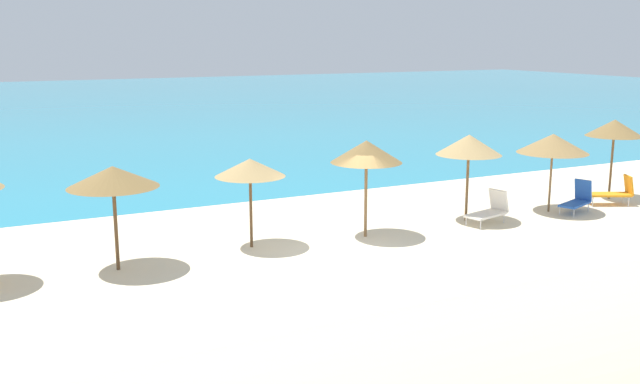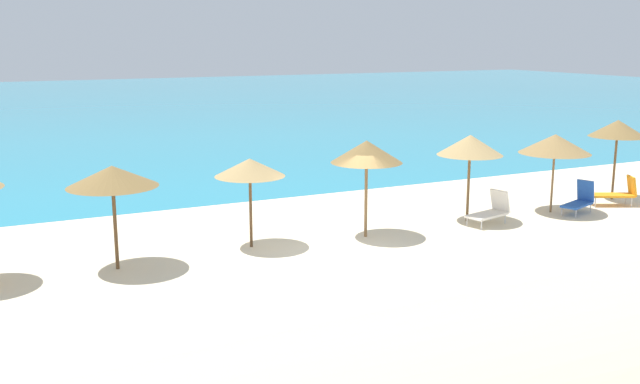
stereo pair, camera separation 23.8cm
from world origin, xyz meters
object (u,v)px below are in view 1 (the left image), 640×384
object	(u,v)px
beach_umbrella_2	(113,177)
lounge_chair_4	(614,192)
beach_umbrella_3	(250,168)
lounge_chair_3	(577,200)
lounge_chair_1	(489,210)
beach_umbrella_7	(615,128)
beach_umbrella_5	(469,145)
beach_umbrella_4	(366,152)
beach_umbrella_6	(553,144)

from	to	relation	value
beach_umbrella_2	lounge_chair_4	xyz separation A→B (m)	(16.96, -0.43, -1.92)
beach_umbrella_3	lounge_chair_4	distance (m)	13.36
lounge_chair_3	lounge_chair_4	bearing A→B (deg)	-103.36
lounge_chair_1	lounge_chair_4	xyz separation A→B (m)	(5.56, 0.10, 0.04)
lounge_chair_3	lounge_chair_4	size ratio (longest dim) A/B	0.89
beach_umbrella_2	lounge_chair_4	size ratio (longest dim) A/B	1.62
beach_umbrella_7	lounge_chair_3	size ratio (longest dim) A/B	1.96
lounge_chair_3	lounge_chair_4	distance (m)	1.96
beach_umbrella_7	beach_umbrella_3	bearing A→B (deg)	179.99
beach_umbrella_3	lounge_chair_1	xyz separation A→B (m)	(7.65, -0.90, -1.82)
beach_umbrella_2	lounge_chair_4	distance (m)	17.07
beach_umbrella_5	lounge_chair_3	bearing A→B (deg)	-10.32
beach_umbrella_5	lounge_chair_1	xyz separation A→B (m)	(0.44, -0.61, -2.02)
lounge_chair_4	beach_umbrella_7	bearing A→B (deg)	-14.51
beach_umbrella_3	lounge_chair_1	bearing A→B (deg)	-6.72
beach_umbrella_4	beach_umbrella_6	size ratio (longest dim) A/B	1.08
beach_umbrella_6	lounge_chair_1	bearing A→B (deg)	-172.72
beach_umbrella_4	lounge_chair_3	bearing A→B (deg)	-3.93
beach_umbrella_5	beach_umbrella_2	bearing A→B (deg)	-179.55
beach_umbrella_3	beach_umbrella_6	xyz separation A→B (m)	(10.48, -0.54, 0.06)
beach_umbrella_2	beach_umbrella_4	distance (m)	7.14
beach_umbrella_3	beach_umbrella_6	distance (m)	10.49
lounge_chair_3	beach_umbrella_4	bearing A→B (deg)	66.17
beach_umbrella_2	beach_umbrella_7	world-z (taller)	beach_umbrella_7
beach_umbrella_5	lounge_chair_4	world-z (taller)	beach_umbrella_5
lounge_chair_1	lounge_chair_3	size ratio (longest dim) A/B	1.09
beach_umbrella_6	lounge_chair_4	distance (m)	3.31
beach_umbrella_7	beach_umbrella_4	bearing A→B (deg)	-177.35
beach_umbrella_5	beach_umbrella_6	distance (m)	3.28
beach_umbrella_4	beach_umbrella_7	xyz separation A→B (m)	(10.50, 0.49, 0.05)
beach_umbrella_2	beach_umbrella_6	world-z (taller)	beach_umbrella_2
lounge_chair_1	lounge_chair_4	world-z (taller)	lounge_chair_4
beach_umbrella_3	beach_umbrella_4	xyz separation A→B (m)	(3.39, -0.49, 0.27)
beach_umbrella_4	lounge_chair_3	distance (m)	8.16
beach_umbrella_4	beach_umbrella_6	distance (m)	7.09
beach_umbrella_4	beach_umbrella_6	bearing A→B (deg)	-0.42
beach_umbrella_7	beach_umbrella_2	bearing A→B (deg)	-178.78
lounge_chair_4	beach_umbrella_3	bearing A→B (deg)	112.37
beach_umbrella_2	lounge_chair_4	world-z (taller)	beach_umbrella_2
beach_umbrella_2	lounge_chair_1	world-z (taller)	beach_umbrella_2
beach_umbrella_4	beach_umbrella_5	size ratio (longest dim) A/B	1.03
beach_umbrella_7	beach_umbrella_6	bearing A→B (deg)	-171.05
beach_umbrella_6	beach_umbrella_3	bearing A→B (deg)	177.05
beach_umbrella_6	lounge_chair_1	xyz separation A→B (m)	(-2.83, -0.36, -1.88)
beach_umbrella_2	beach_umbrella_5	bearing A→B (deg)	0.45
beach_umbrella_3	beach_umbrella_7	size ratio (longest dim) A/B	0.87
beach_umbrella_5	beach_umbrella_6	xyz separation A→B (m)	(3.27, -0.25, -0.14)
beach_umbrella_3	lounge_chair_4	size ratio (longest dim) A/B	1.53
beach_umbrella_3	lounge_chair_3	world-z (taller)	beach_umbrella_3
beach_umbrella_2	lounge_chair_1	xyz separation A→B (m)	(11.40, -0.52, -1.96)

